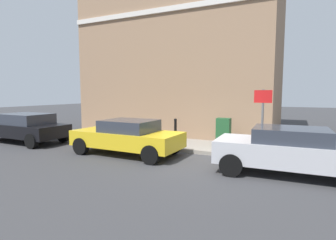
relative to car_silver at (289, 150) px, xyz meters
name	(u,v)px	position (x,y,z in m)	size (l,w,h in m)	color
ground	(201,161)	(0.35, 2.72, -0.72)	(80.00, 80.00, 0.00)	#38383A
sidewalk	(101,137)	(2.41, 8.72, -0.65)	(2.28, 30.00, 0.15)	gray
corner_building	(189,58)	(7.45, 5.92, 3.74)	(7.90, 10.40, 8.93)	#937256
car_silver	(289,150)	(0.00, 0.00, 0.00)	(1.94, 4.06, 1.35)	#B7B7BC
car_yellow	(127,136)	(0.11, 5.55, -0.03)	(1.95, 4.20, 1.32)	gold
car_black	(24,127)	(0.10, 11.37, 0.00)	(1.94, 4.50, 1.36)	black
utility_cabinet	(223,133)	(2.55, 2.50, -0.04)	(0.46, 0.61, 1.15)	#1E4C28
bollard_near_cabinet	(175,129)	(2.65, 4.70, -0.02)	(0.14, 0.14, 1.04)	black
bollard_far_kerb	(129,130)	(1.52, 6.44, -0.02)	(0.14, 0.14, 1.04)	black
street_sign	(263,112)	(1.63, 0.91, 0.94)	(0.08, 0.60, 2.30)	#59595B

